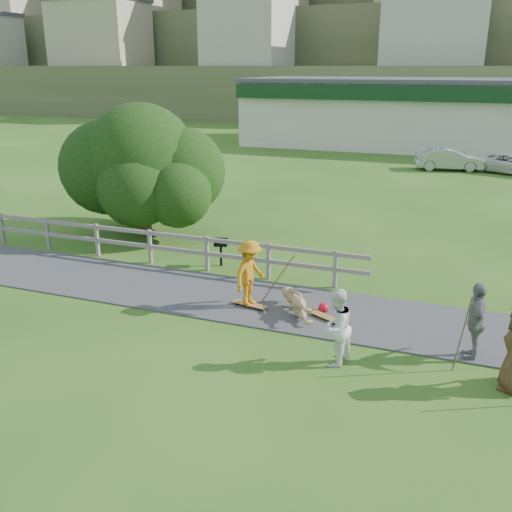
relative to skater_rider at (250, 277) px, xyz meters
The scene contains 18 objects.
ground 1.43m from the skater_rider, 104.37° to the right, with size 260.00×260.00×0.00m, color #2B5518.
path 0.98m from the skater_rider, 124.93° to the left, with size 34.00×3.00×0.04m, color #39393C.
fence 5.37m from the skater_rider, 155.79° to the left, with size 15.05×0.10×1.10m.
strip_mall 34.09m from the skater_rider, 83.73° to the left, with size 32.50×10.75×5.10m.
hillside 91.22m from the skater_rider, 90.18° to the left, with size 220.00×67.00×47.50m.
skater_rider is the anchor object (origin of this frame).
skater_fallen 1.38m from the skater_rider, ahead, with size 1.74×0.42×0.64m, color tan.
spectator_a 3.44m from the skater_rider, 37.26° to the right, with size 0.82×0.64×1.68m, color white.
spectator_b 5.51m from the skater_rider, ahead, with size 1.02×0.42×1.74m, color gray.
car_silver 23.81m from the skater_rider, 81.17° to the left, with size 1.38×3.94×1.30m, color #A4A7AC.
car_white 24.64m from the skater_rider, 73.18° to the left, with size 1.93×4.18×1.16m, color silver.
tree 8.11m from the skater_rider, 140.74° to the left, with size 6.57×6.57×3.61m, color black, non-canonical shape.
bbq 3.47m from the skater_rider, 126.78° to the left, with size 0.41×0.31×0.88m, color black, non-canonical shape.
longboard_rider 0.81m from the skater_rider, ahead, with size 0.98×0.24×0.11m, color brown, non-canonical shape.
longboard_fallen 2.22m from the skater_rider, ahead, with size 0.94×0.23×0.10m, color brown, non-canonical shape.
helmet 2.04m from the skater_rider, 11.81° to the left, with size 0.27×0.27×0.27m, color red.
pole_rider 0.72m from the skater_rider, 33.69° to the left, with size 0.03×0.03×1.71m, color brown.
pole_spec_left 5.41m from the skater_rider, 16.02° to the right, with size 0.03×0.03×1.70m, color brown.
Camera 1 is at (5.29, -11.61, 6.00)m, focal length 40.00 mm.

